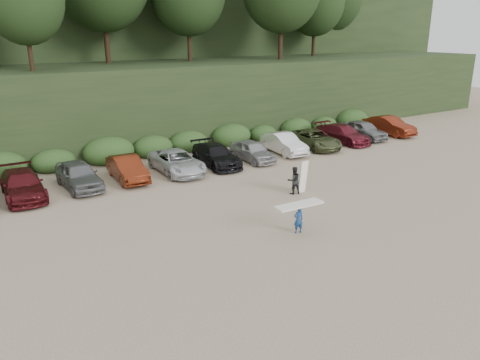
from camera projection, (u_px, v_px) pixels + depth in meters
ground at (250, 230)px, 21.08m from camera, size 120.00×120.00×0.00m
hillside_backdrop at (48, 2)px, 46.35m from camera, size 90.00×41.50×28.00m
parked_cars at (182, 159)px, 29.68m from camera, size 39.34×5.87×1.61m
child_surfer at (299, 213)px, 20.49m from camera, size 2.31×0.72×1.37m
adult_surfer at (295, 180)px, 25.48m from camera, size 1.24×0.74×1.82m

